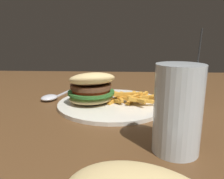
# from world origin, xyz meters

# --- Properties ---
(dining_table) EXTENTS (1.52, 1.42, 0.72)m
(dining_table) POSITION_xyz_m (0.00, 0.00, 0.64)
(dining_table) COLOR brown
(dining_table) RESTS_ON ground_plane
(meal_plate_near) EXTENTS (0.31, 0.31, 0.11)m
(meal_plate_near) POSITION_xyz_m (-0.08, -0.08, 0.75)
(meal_plate_near) COLOR silver
(meal_plate_near) RESTS_ON dining_table
(beer_glass) EXTENTS (0.08, 0.08, 0.15)m
(beer_glass) POSITION_xyz_m (-0.23, 0.16, 0.79)
(beer_glass) COLOR silver
(beer_glass) RESTS_ON dining_table
(juice_glass) EXTENTS (0.07, 0.07, 0.22)m
(juice_glass) POSITION_xyz_m (-0.34, -0.13, 0.78)
(juice_glass) COLOR silver
(juice_glass) RESTS_ON dining_table
(spoon) EXTENTS (0.08, 0.19, 0.02)m
(spoon) POSITION_xyz_m (0.09, -0.14, 0.73)
(spoon) COLOR silver
(spoon) RESTS_ON dining_table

